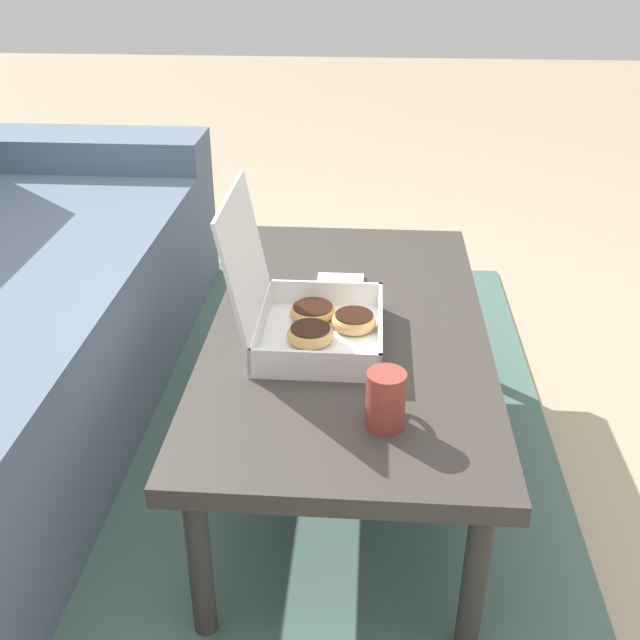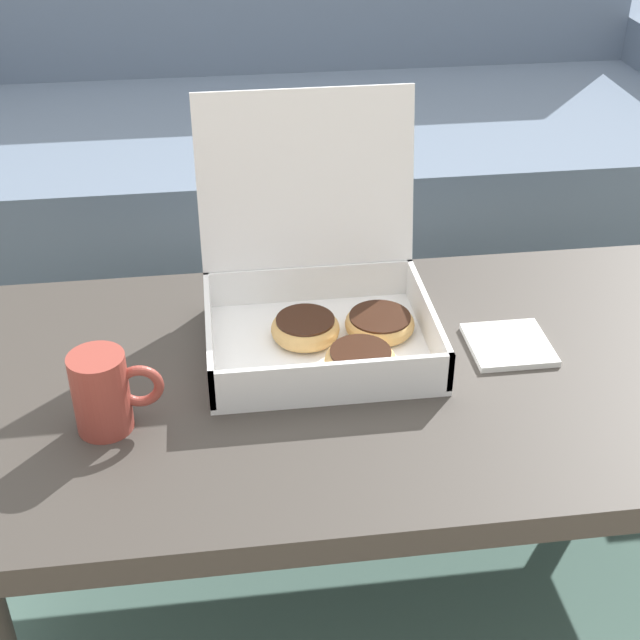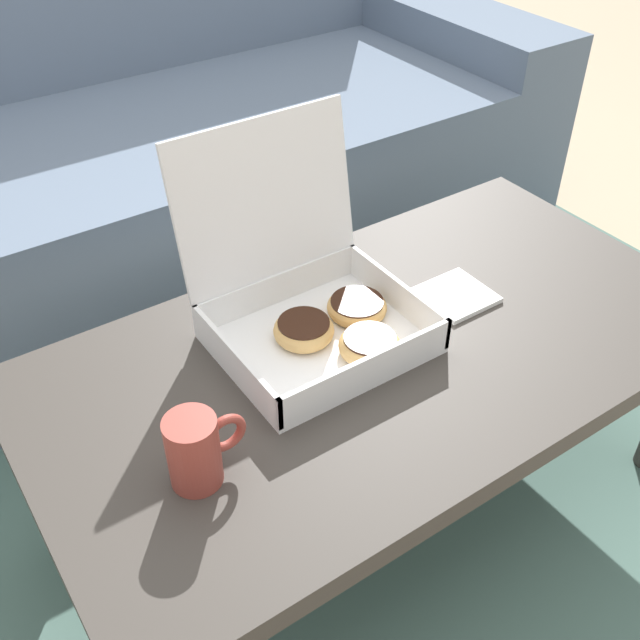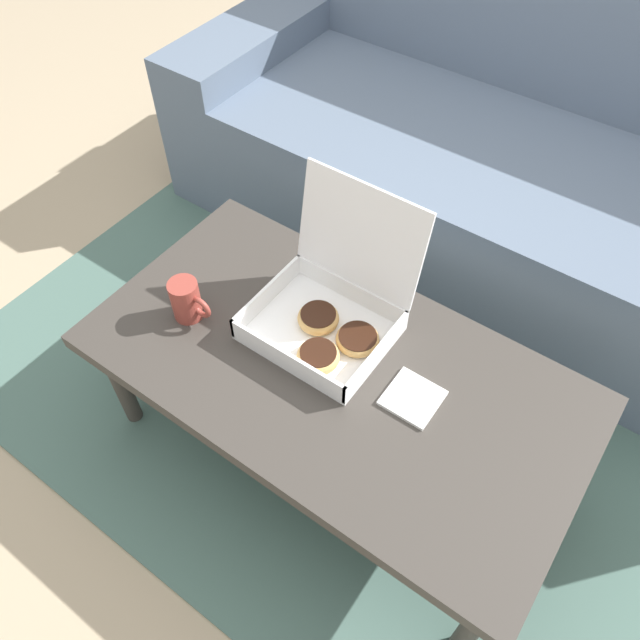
% 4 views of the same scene
% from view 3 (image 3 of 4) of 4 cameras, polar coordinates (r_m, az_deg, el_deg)
% --- Properties ---
extents(ground_plane, '(12.00, 12.00, 0.00)m').
position_cam_3_polar(ground_plane, '(1.60, -0.02, -9.31)').
color(ground_plane, tan).
extents(area_rug, '(2.32, 2.01, 0.01)m').
position_cam_3_polar(area_rug, '(1.78, -5.46, -3.21)').
color(area_rug, '#4C6B60').
rests_on(area_rug, ground_plane).
extents(couch, '(2.20, 0.88, 0.86)m').
position_cam_3_polar(couch, '(2.03, -13.66, 11.40)').
color(couch, slate).
rests_on(couch, ground_plane).
extents(coffee_table, '(1.15, 0.61, 0.40)m').
position_cam_3_polar(coffee_table, '(1.25, 4.62, -3.24)').
color(coffee_table, '#3D3833').
rests_on(coffee_table, ground_plane).
extents(pastry_box, '(0.32, 0.32, 0.32)m').
position_cam_3_polar(pastry_box, '(1.21, -0.20, 1.32)').
color(pastry_box, white).
rests_on(pastry_box, coffee_table).
extents(coffee_mug, '(0.11, 0.07, 0.11)m').
position_cam_3_polar(coffee_mug, '(1.00, -9.43, -9.74)').
color(coffee_mug, '#993D33').
rests_on(coffee_mug, coffee_table).
extents(napkin_stack, '(0.11, 0.11, 0.01)m').
position_cam_3_polar(napkin_stack, '(1.34, 10.35, 1.88)').
color(napkin_stack, white).
rests_on(napkin_stack, coffee_table).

